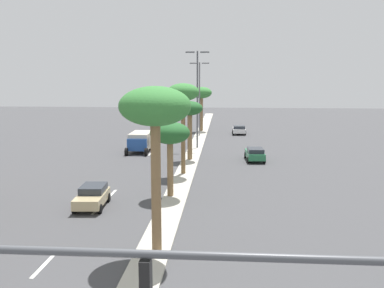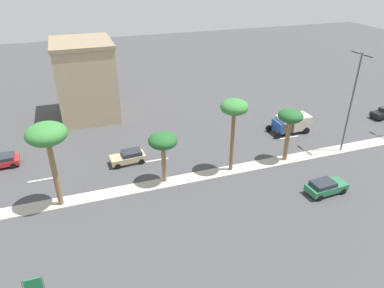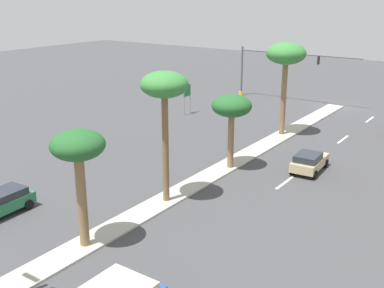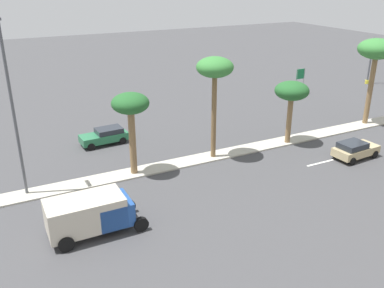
% 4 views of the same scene
% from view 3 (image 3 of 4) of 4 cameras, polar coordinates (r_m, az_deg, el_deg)
% --- Properties ---
extents(ground_plane, '(160.00, 160.00, 0.00)m').
position_cam_3_polar(ground_plane, '(27.39, -10.04, -10.43)').
color(ground_plane, '#424244').
extents(lane_stripe_mid, '(0.20, 2.80, 0.01)m').
position_cam_3_polar(lane_stripe_mid, '(53.51, 20.48, 2.77)').
color(lane_stripe_mid, silver).
rests_on(lane_stripe_mid, ground).
extents(lane_stripe_far, '(0.20, 2.80, 0.01)m').
position_cam_3_polar(lane_stripe_far, '(45.44, 17.59, 0.53)').
color(lane_stripe_far, silver).
rests_on(lane_stripe_far, ground).
extents(lane_stripe_right, '(0.20, 2.80, 0.01)m').
position_cam_3_polar(lane_stripe_right, '(37.26, 13.25, -2.84)').
color(lane_stripe_right, silver).
rests_on(lane_stripe_right, ground).
extents(lane_stripe_inboard, '(0.20, 2.80, 0.01)m').
position_cam_3_polar(lane_stripe_inboard, '(34.24, 11.02, -4.56)').
color(lane_stripe_inboard, silver).
rests_on(lane_stripe_inboard, ground).
extents(traffic_signal_gantry, '(15.25, 0.53, 6.25)m').
position_cam_3_polar(traffic_signal_gantry, '(60.06, 9.19, 9.11)').
color(traffic_signal_gantry, '#515459').
rests_on(traffic_signal_gantry, ground).
extents(directional_road_sign, '(0.10, 1.23, 3.24)m').
position_cam_3_polar(directional_road_sign, '(51.91, -0.59, 6.04)').
color(directional_road_sign, gray).
rests_on(directional_road_sign, ground).
extents(palm_tree_mid, '(3.57, 3.57, 8.43)m').
position_cam_3_polar(palm_tree_mid, '(43.98, 11.16, 10.24)').
color(palm_tree_mid, olive).
rests_on(palm_tree_mid, median_curb).
extents(palm_tree_near, '(2.96, 2.96, 5.57)m').
position_cam_3_polar(palm_tree_near, '(35.02, 4.76, 4.33)').
color(palm_tree_near, olive).
rests_on(palm_tree_near, median_curb).
extents(palm_tree_center, '(2.90, 2.90, 8.26)m').
position_cam_3_polar(palm_tree_center, '(28.51, -3.31, 6.52)').
color(palm_tree_center, brown).
rests_on(palm_tree_center, median_curb).
extents(palm_tree_rear, '(2.75, 2.75, 6.26)m').
position_cam_3_polar(palm_tree_rear, '(24.19, -13.46, -0.80)').
color(palm_tree_rear, olive).
rests_on(palm_tree_rear, median_curb).
extents(sedan_green_inboard, '(2.09, 4.24, 1.43)m').
position_cam_3_polar(sedan_green_inboard, '(30.96, -21.93, -6.51)').
color(sedan_green_inboard, '#287047').
rests_on(sedan_green_inboard, ground).
extents(sedan_tan_front, '(2.13, 4.03, 1.45)m').
position_cam_3_polar(sedan_tan_front, '(36.52, 13.83, -2.03)').
color(sedan_tan_front, tan).
rests_on(sedan_tan_front, ground).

